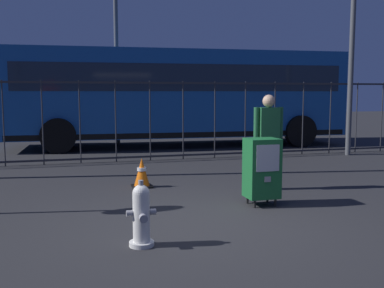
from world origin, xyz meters
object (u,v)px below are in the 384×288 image
(newspaper_box_primary, at_px, (262,168))
(pedestrian, at_px, (268,136))
(traffic_cone, at_px, (142,173))
(fire_hydrant, at_px, (141,215))
(bus_near, at_px, (178,93))

(newspaper_box_primary, height_order, pedestrian, pedestrian)
(traffic_cone, bearing_deg, fire_hydrant, -99.38)
(bus_near, bearing_deg, traffic_cone, -106.34)
(pedestrian, distance_m, traffic_cone, 2.35)
(fire_hydrant, height_order, traffic_cone, fire_hydrant)
(fire_hydrant, xyz_separation_m, bus_near, (2.73, 9.31, 1.36))
(newspaper_box_primary, height_order, traffic_cone, newspaper_box_primary)
(fire_hydrant, bearing_deg, pedestrian, 41.67)
(pedestrian, relative_size, traffic_cone, 3.15)
(pedestrian, height_order, traffic_cone, pedestrian)
(fire_hydrant, relative_size, pedestrian, 0.45)
(fire_hydrant, bearing_deg, newspaper_box_primary, 33.11)
(fire_hydrant, height_order, bus_near, bus_near)
(pedestrian, bearing_deg, traffic_cone, 159.21)
(bus_near, bearing_deg, pedestrian, -87.52)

